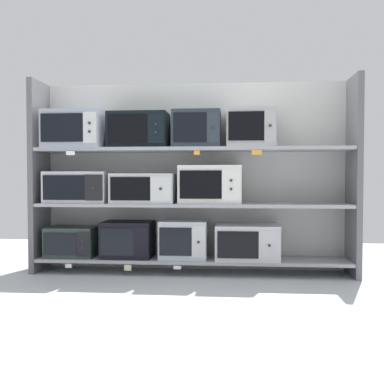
% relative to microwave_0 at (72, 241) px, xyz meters
% --- Properties ---
extents(ground, '(6.78, 6.00, 0.02)m').
position_rel_microwave_0_xyz_m(ground, '(1.11, -1.00, -0.28)').
color(ground, '#B2B7BC').
extents(back_panel, '(2.98, 0.04, 1.75)m').
position_rel_microwave_0_xyz_m(back_panel, '(1.11, 0.22, 0.60)').
color(back_panel, '#B2B2AD').
rests_on(back_panel, ground).
extents(upright_left, '(0.05, 0.40, 1.75)m').
position_rel_microwave_0_xyz_m(upright_left, '(-0.31, 0.00, 0.60)').
color(upright_left, '#5B5B5E').
rests_on(upright_left, ground).
extents(upright_right, '(0.05, 0.40, 1.75)m').
position_rel_microwave_0_xyz_m(upright_right, '(2.53, 0.00, 0.60)').
color(upright_right, '#5B5B5E').
rests_on(upright_right, ground).
extents(shelf_0, '(2.78, 0.40, 0.03)m').
position_rel_microwave_0_xyz_m(shelf_0, '(1.11, 0.00, -0.15)').
color(shelf_0, '#99999E').
rests_on(shelf_0, ground).
extents(microwave_0, '(0.44, 0.35, 0.27)m').
position_rel_microwave_0_xyz_m(microwave_0, '(0.00, 0.00, 0.00)').
color(microwave_0, '#293431').
rests_on(microwave_0, shelf_0).
extents(microwave_1, '(0.45, 0.36, 0.33)m').
position_rel_microwave_0_xyz_m(microwave_1, '(0.52, -0.00, 0.03)').
color(microwave_1, black).
rests_on(microwave_1, shelf_0).
extents(microwave_2, '(0.42, 0.36, 0.34)m').
position_rel_microwave_0_xyz_m(microwave_2, '(1.04, 0.00, 0.03)').
color(microwave_2, '#B3BCC3').
rests_on(microwave_2, shelf_0).
extents(microwave_3, '(0.56, 0.42, 0.31)m').
position_rel_microwave_0_xyz_m(microwave_3, '(1.61, -0.00, 0.02)').
color(microwave_3, '#BCBCBE').
rests_on(microwave_3, shelf_0).
extents(price_tag_0, '(0.06, 0.00, 0.03)m').
position_rel_microwave_0_xyz_m(price_tag_0, '(0.03, -0.20, -0.19)').
color(price_tag_0, white).
extents(price_tag_1, '(0.06, 0.00, 0.05)m').
position_rel_microwave_0_xyz_m(price_tag_1, '(0.57, -0.20, -0.20)').
color(price_tag_1, beige).
extents(price_tag_2, '(0.07, 0.00, 0.03)m').
position_rel_microwave_0_xyz_m(price_tag_2, '(1.00, -0.20, -0.19)').
color(price_tag_2, white).
extents(shelf_1, '(2.78, 0.40, 0.03)m').
position_rel_microwave_0_xyz_m(shelf_1, '(1.11, 0.00, 0.35)').
color(shelf_1, '#99999E').
extents(microwave_4, '(0.57, 0.38, 0.28)m').
position_rel_microwave_0_xyz_m(microwave_4, '(0.06, -0.00, 0.50)').
color(microwave_4, '#BDBBC3').
rests_on(microwave_4, shelf_1).
extents(microwave_5, '(0.57, 0.39, 0.27)m').
position_rel_microwave_0_xyz_m(microwave_5, '(0.67, -0.00, 0.49)').
color(microwave_5, '#BABEC1').
rests_on(microwave_5, shelf_1).
extents(microwave_6, '(0.56, 0.34, 0.34)m').
position_rel_microwave_0_xyz_m(microwave_6, '(1.28, 0.00, 0.53)').
color(microwave_6, silver).
rests_on(microwave_6, shelf_1).
extents(shelf_2, '(2.78, 0.40, 0.03)m').
position_rel_microwave_0_xyz_m(shelf_2, '(1.11, 0.00, 0.84)').
color(shelf_2, '#99999E').
extents(microwave_7, '(0.53, 0.44, 0.34)m').
position_rel_microwave_0_xyz_m(microwave_7, '(0.04, -0.00, 1.03)').
color(microwave_7, '#979EAF').
rests_on(microwave_7, shelf_2).
extents(microwave_8, '(0.53, 0.35, 0.32)m').
position_rel_microwave_0_xyz_m(microwave_8, '(0.63, -0.00, 1.02)').
color(microwave_8, black).
rests_on(microwave_8, shelf_2).
extents(microwave_9, '(0.42, 0.40, 0.33)m').
position_rel_microwave_0_xyz_m(microwave_9, '(1.16, -0.00, 1.02)').
color(microwave_9, '#272F39').
rests_on(microwave_9, shelf_2).
extents(microwave_10, '(0.42, 0.41, 0.34)m').
position_rel_microwave_0_xyz_m(microwave_10, '(1.63, 0.00, 1.03)').
color(microwave_10, '#9F9FA1').
rests_on(microwave_10, shelf_2).
extents(price_tag_3, '(0.08, 0.00, 0.04)m').
position_rel_microwave_0_xyz_m(price_tag_3, '(0.06, -0.20, 0.81)').
color(price_tag_3, white).
extents(price_tag_4, '(0.05, 0.00, 0.04)m').
position_rel_microwave_0_xyz_m(price_tag_4, '(1.17, -0.20, 0.80)').
color(price_tag_4, orange).
extents(price_tag_5, '(0.08, 0.00, 0.04)m').
position_rel_microwave_0_xyz_m(price_tag_5, '(1.68, -0.20, 0.80)').
color(price_tag_5, orange).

